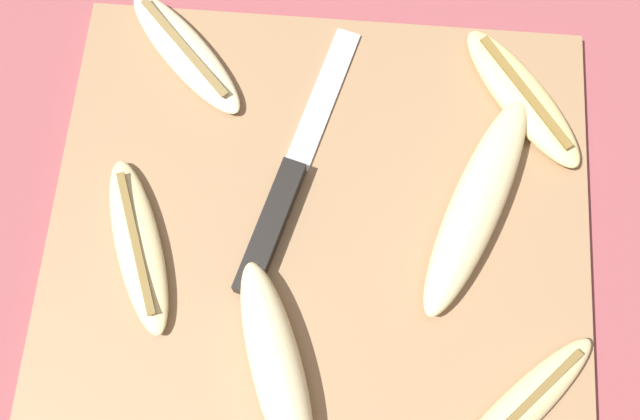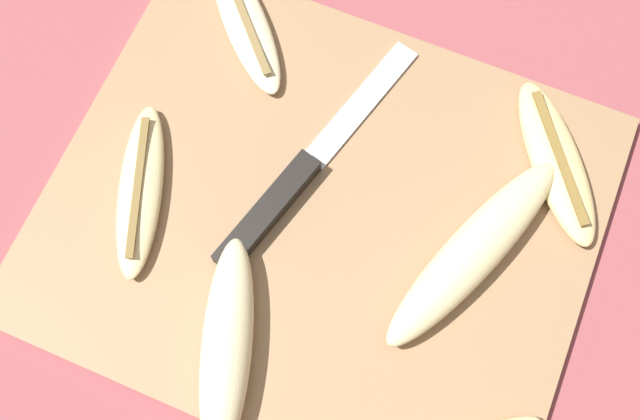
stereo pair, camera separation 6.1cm
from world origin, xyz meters
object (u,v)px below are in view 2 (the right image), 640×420
at_px(banana_golden_short, 556,162).
at_px(banana_pale_long, 246,23).
at_px(knife, 285,191).
at_px(banana_soft_right, 474,251).
at_px(banana_ripe_center, 140,190).
at_px(banana_cream_curved, 227,345).

bearing_deg(banana_golden_short, banana_pale_long, 175.67).
xyz_separation_m(banana_pale_long, banana_golden_short, (0.30, -0.02, 0.00)).
relative_size(knife, banana_soft_right, 1.22).
relative_size(banana_ripe_center, banana_golden_short, 1.06).
xyz_separation_m(banana_soft_right, banana_golden_short, (0.04, 0.10, -0.01)).
bearing_deg(banana_golden_short, knife, -150.86).
bearing_deg(banana_soft_right, banana_pale_long, 154.29).
relative_size(banana_pale_long, banana_ripe_center, 0.88).
height_order(banana_golden_short, banana_cream_curved, banana_cream_curved).
relative_size(knife, banana_pale_long, 1.86).
distance_m(knife, banana_ripe_center, 0.12).
xyz_separation_m(knife, banana_pale_long, (-0.10, 0.13, 0.00)).
xyz_separation_m(banana_ripe_center, banana_golden_short, (0.31, 0.16, 0.00)).
height_order(banana_soft_right, banana_cream_curved, banana_cream_curved).
height_order(knife, banana_soft_right, banana_soft_right).
distance_m(banana_soft_right, banana_cream_curved, 0.21).
relative_size(knife, banana_golden_short, 1.72).
xyz_separation_m(banana_ripe_center, banana_soft_right, (0.27, 0.06, 0.01)).
distance_m(banana_ripe_center, banana_golden_short, 0.35).
bearing_deg(banana_soft_right, banana_golden_short, 69.19).
relative_size(banana_ripe_center, banana_soft_right, 0.75).
distance_m(knife, banana_soft_right, 0.16).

